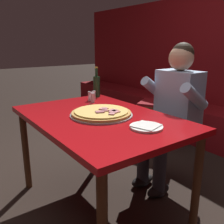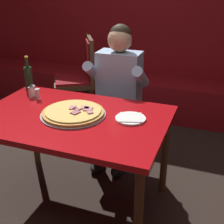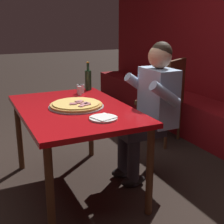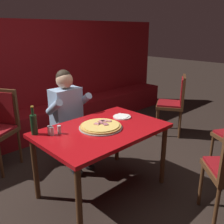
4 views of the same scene
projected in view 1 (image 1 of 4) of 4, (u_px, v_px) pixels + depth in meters
name	position (u px, v px, depth m)	size (l,w,h in m)	color
ground_plane	(100.00, 205.00, 2.02)	(24.00, 24.00, 0.00)	black
main_dining_table	(99.00, 126.00, 1.84)	(1.33, 0.88, 0.75)	#4C2D19
pizza	(101.00, 113.00, 1.83)	(0.46, 0.46, 0.05)	#9E9EA3
plate_white_paper	(146.00, 127.00, 1.56)	(0.21, 0.21, 0.02)	white
beer_bottle	(97.00, 86.00, 2.44)	(0.07, 0.07, 0.29)	#19381E
shaker_black_pepper	(90.00, 96.00, 2.30)	(0.04, 0.04, 0.09)	silver
shaker_parmesan	(94.00, 96.00, 2.32)	(0.04, 0.04, 0.09)	silver
shaker_oregano	(92.00, 96.00, 2.31)	(0.04, 0.04, 0.09)	silver
shaker_red_pepper_flakes	(93.00, 98.00, 2.23)	(0.04, 0.04, 0.09)	silver
diner_seated_blue_shirt	(171.00, 110.00, 2.16)	(0.53, 0.53, 1.27)	black
dining_chair_far_right	(164.00, 99.00, 3.08)	(0.60, 0.60, 1.02)	#4C2D19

